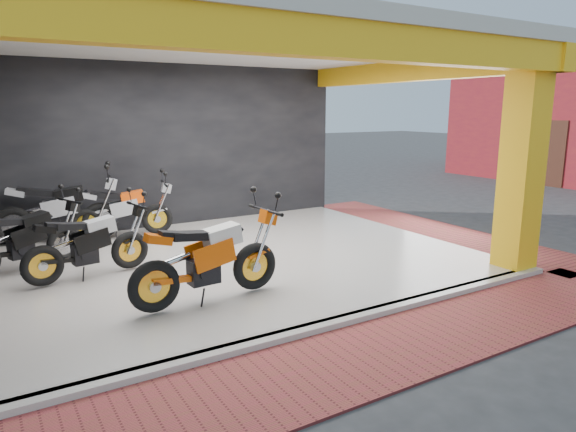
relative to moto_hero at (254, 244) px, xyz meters
name	(u,v)px	position (x,y,z in m)	size (l,w,h in m)	color
ground	(290,301)	(0.35, -0.37, -0.77)	(80.00, 80.00, 0.00)	#2D2D30
showroom_floor	(228,261)	(0.35, 1.63, -0.72)	(8.00, 6.00, 0.10)	beige
showroom_ceiling	(223,41)	(0.35, 1.63, 2.83)	(8.40, 6.40, 0.20)	beige
back_wall	(165,148)	(0.35, 4.73, 0.98)	(8.20, 0.20, 3.50)	black
corner_column	(522,163)	(4.10, -1.12, 0.98)	(0.50, 0.50, 3.50)	yellow
header_beam_front	(339,40)	(0.35, -1.37, 2.53)	(8.40, 0.30, 0.40)	yellow
header_beam_right	(411,71)	(4.35, 1.63, 2.53)	(0.30, 6.40, 0.40)	yellow
floor_kerb	(334,324)	(0.35, -1.39, -0.72)	(8.00, 0.20, 0.10)	beige
paver_front	(377,352)	(0.35, -2.17, -0.76)	(9.00, 1.40, 0.03)	maroon
paver_right	(431,229)	(5.15, 1.63, -0.76)	(1.40, 7.00, 0.03)	maroon
moto_hero	(254,244)	(0.00, 0.00, 0.00)	(2.21, 0.82, 1.35)	#DD5309
moto_row_a	(129,232)	(-1.22, 1.86, -0.07)	(1.97, 0.73, 1.21)	black
moto_row_b	(63,227)	(-2.03, 2.82, -0.07)	(1.97, 0.73, 1.20)	black
moto_row_c	(157,204)	(-0.16, 3.87, -0.06)	(2.02, 0.75, 1.24)	#A2A4AA
moto_row_d	(99,203)	(-1.20, 4.08, 0.03)	(2.32, 0.86, 1.42)	#A5A7AC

